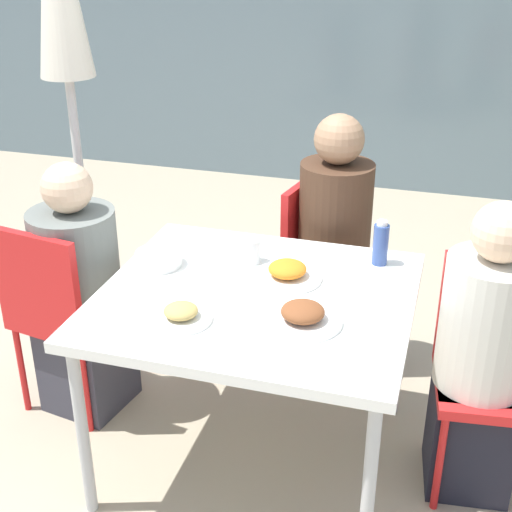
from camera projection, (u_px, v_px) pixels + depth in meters
name	position (u px, v px, depth m)	size (l,w,h in m)	color
ground_plane	(256.00, 454.00, 2.90)	(24.00, 24.00, 0.00)	tan
dining_table	(256.00, 308.00, 2.60)	(1.12, 1.02, 0.75)	white
chair_left	(59.00, 305.00, 2.95)	(0.46, 0.46, 0.88)	red
person_left	(80.00, 299.00, 2.99)	(0.37, 0.37, 1.12)	#383842
chair_right	(492.00, 356.00, 2.61)	(0.44, 0.44, 0.88)	red
person_right	(481.00, 362.00, 2.54)	(0.33, 0.33, 1.15)	black
chair_far	(321.00, 257.00, 3.36)	(0.47, 0.47, 0.88)	red
person_far	(333.00, 252.00, 3.26)	(0.34, 0.34, 1.23)	#383842
closed_umbrella	(62.00, 17.00, 3.15)	(0.36, 0.36, 2.24)	#333333
plate_0	(181.00, 315.00, 2.39)	(0.21, 0.21, 0.06)	white
plate_1	(287.00, 273.00, 2.66)	(0.26, 0.26, 0.07)	white
plate_2	(303.00, 316.00, 2.38)	(0.27, 0.27, 0.07)	white
bottle	(381.00, 244.00, 2.76)	(0.06, 0.06, 0.18)	#334C8E
drinking_cup	(251.00, 251.00, 2.78)	(0.07, 0.07, 0.10)	white
salad_bowl	(159.00, 258.00, 2.77)	(0.18, 0.18, 0.06)	white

